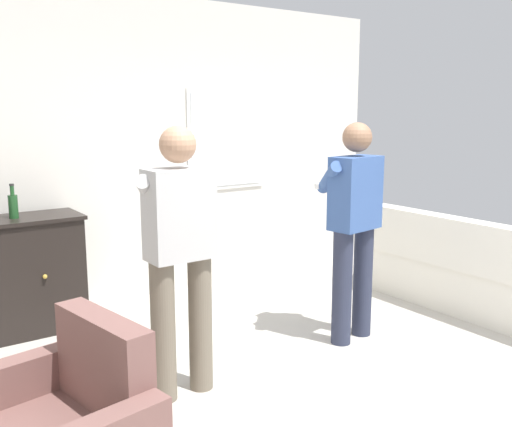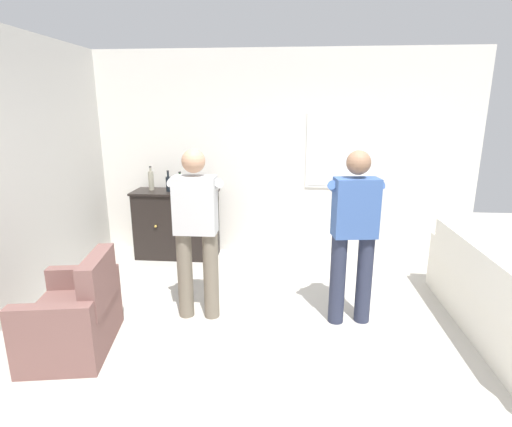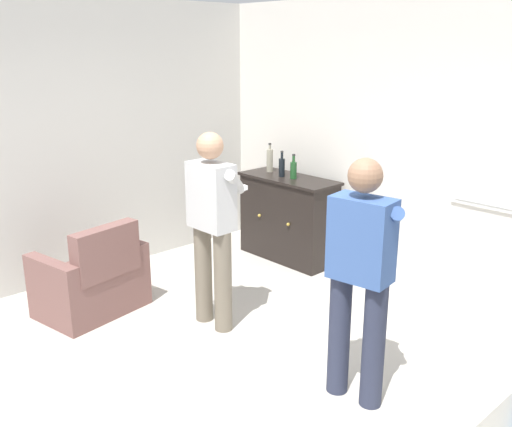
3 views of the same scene
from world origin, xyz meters
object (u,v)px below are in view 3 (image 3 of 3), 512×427
at_px(armchair, 93,282).
at_px(person_standing_left, 213,221).
at_px(person_standing_right, 361,270).
at_px(bottle_liquor_amber, 270,160).
at_px(bottle_wine_green, 282,167).
at_px(sideboard_cabinet, 288,218).
at_px(bottle_spirits_clear, 293,169).

distance_m(armchair, person_standing_left, 1.31).
height_order(person_standing_left, person_standing_right, same).
height_order(bottle_liquor_amber, person_standing_right, person_standing_right).
relative_size(armchair, person_standing_right, 0.58).
bearing_deg(bottle_wine_green, person_standing_left, -64.67).
relative_size(armchair, sideboard_cabinet, 0.84).
bearing_deg(person_standing_left, bottle_wine_green, 115.33).
height_order(sideboard_cabinet, bottle_wine_green, bottle_wine_green).
bearing_deg(sideboard_cabinet, armchair, -96.66).
xyz_separation_m(bottle_wine_green, person_standing_right, (2.24, -1.56, -0.12)).
bearing_deg(person_standing_left, bottle_liquor_amber, 121.44).
bearing_deg(bottle_spirits_clear, bottle_wine_green, -172.20).
bearing_deg(armchair, bottle_spirits_clear, 81.33).
distance_m(sideboard_cabinet, bottle_spirits_clear, 0.58).
distance_m(bottle_liquor_amber, person_standing_left, 1.95).
xyz_separation_m(armchair, bottle_liquor_amber, (-0.08, 2.31, 0.79)).
relative_size(bottle_wine_green, bottle_spirits_clear, 1.06).
relative_size(sideboard_cabinet, bottle_liquor_amber, 3.51).
relative_size(sideboard_cabinet, bottle_wine_green, 4.04).
height_order(sideboard_cabinet, bottle_spirits_clear, bottle_spirits_clear).
relative_size(armchair, person_standing_left, 0.58).
bearing_deg(armchair, sideboard_cabinet, 83.34).
bearing_deg(bottle_spirits_clear, sideboard_cabinet, 170.02).
relative_size(sideboard_cabinet, person_standing_left, 0.69).
distance_m(sideboard_cabinet, bottle_wine_green, 0.59).
height_order(armchair, person_standing_left, person_standing_left).
xyz_separation_m(sideboard_cabinet, person_standing_right, (2.16, -1.59, 0.46)).
bearing_deg(bottle_wine_green, bottle_liquor_amber, 164.04).
relative_size(sideboard_cabinet, person_standing_right, 0.69).
bearing_deg(bottle_liquor_amber, armchair, -88.09).
xyz_separation_m(bottle_spirits_clear, person_standing_right, (2.09, -1.58, -0.11)).
distance_m(bottle_wine_green, bottle_liquor_amber, 0.28).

